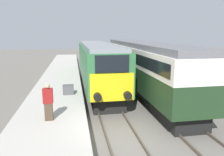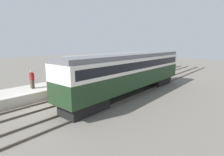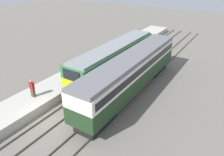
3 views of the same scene
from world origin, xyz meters
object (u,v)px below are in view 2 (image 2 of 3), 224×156
Objects in this scene: passenger_carriage at (131,70)px; luggage_crate at (74,79)px; locomotive at (119,68)px; person_on_platform at (32,80)px.

luggage_crate is (-5.87, -2.49, -1.32)m from passenger_carriage.
locomotive is 8.76× the size of person_on_platform.
locomotive is 4.14m from passenger_carriage.
luggage_crate is at bearing -157.00° from passenger_carriage.
person_on_platform is 4.44m from luggage_crate.
luggage_crate is (0.80, 4.33, -0.56)m from person_on_platform.
person_on_platform is at bearing -134.37° from passenger_carriage.
passenger_carriage is 9.57m from person_on_platform.
locomotive is at bearing 62.93° from luggage_crate.
person_on_platform is (-3.27, -9.17, -0.49)m from locomotive.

